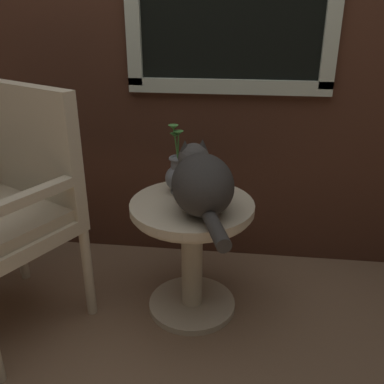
{
  "coord_description": "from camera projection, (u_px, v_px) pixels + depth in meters",
  "views": [
    {
      "loc": [
        0.31,
        -1.38,
        1.33
      ],
      "look_at": [
        0.1,
        0.27,
        0.6
      ],
      "focal_mm": 40.13,
      "sensor_mm": 36.0,
      "label": 1
    }
  ],
  "objects": [
    {
      "name": "cat",
      "position": [
        202.0,
        183.0,
        1.71
      ],
      "size": [
        0.33,
        0.59,
        0.25
      ],
      "color": "#33302D",
      "rests_on": "wicker_side_table"
    },
    {
      "name": "ground_plane",
      "position": [
        160.0,
        345.0,
        1.83
      ],
      "size": [
        6.0,
        6.0,
        0.0
      ],
      "primitive_type": "plane",
      "color": "#7F6047"
    },
    {
      "name": "back_wall",
      "position": [
        186.0,
        10.0,
        2.02
      ],
      "size": [
        4.0,
        0.07,
        2.6
      ],
      "color": "#47281C",
      "rests_on": "ground_plane"
    },
    {
      "name": "wicker_chair",
      "position": [
        9.0,
        201.0,
        1.8
      ],
      "size": [
        0.73,
        0.72,
        1.03
      ],
      "color": "beige",
      "rests_on": "ground_plane"
    },
    {
      "name": "wicker_side_table",
      "position": [
        192.0,
        237.0,
        1.91
      ],
      "size": [
        0.54,
        0.54,
        0.55
      ],
      "color": "beige",
      "rests_on": "ground_plane"
    },
    {
      "name": "pewter_vase_with_ivy",
      "position": [
        178.0,
        174.0,
        1.9
      ],
      "size": [
        0.12,
        0.12,
        0.32
      ],
      "color": "slate",
      "rests_on": "wicker_side_table"
    }
  ]
}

